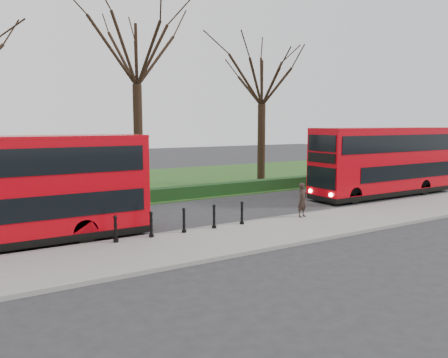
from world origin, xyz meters
TOP-DOWN VIEW (x-y plane):
  - ground at (0.00, 0.00)m, footprint 120.00×120.00m
  - pavement at (0.00, -3.00)m, footprint 60.00×4.00m
  - kerb at (0.00, -1.00)m, footprint 60.00×0.25m
  - grass_verge at (0.00, 15.00)m, footprint 60.00×18.00m
  - hedge at (0.00, 6.80)m, footprint 60.00×0.90m
  - yellow_line_outer at (0.00, -0.70)m, footprint 60.00×0.10m
  - yellow_line_inner at (0.00, -0.50)m, footprint 60.00×0.10m
  - tree_mid at (2.00, 10.00)m, footprint 8.36×8.36m
  - tree_right at (12.00, 10.00)m, footprint 7.18×7.18m
  - bollard_row at (-0.29, -1.35)m, footprint 5.98×0.15m
  - bus_lead at (-6.69, 0.71)m, footprint 10.58×2.43m
  - bus_rear at (15.33, 1.12)m, footprint 11.08×2.54m
  - pedestrian at (6.00, -1.60)m, footprint 0.69×0.54m

SIDE VIEW (x-z plane):
  - ground at x=0.00m, z-range 0.00..0.00m
  - yellow_line_outer at x=0.00m, z-range 0.00..0.01m
  - yellow_line_inner at x=0.00m, z-range 0.00..0.01m
  - grass_verge at x=0.00m, z-range 0.00..0.06m
  - pavement at x=0.00m, z-range 0.00..0.15m
  - kerb at x=0.00m, z-range -0.01..0.15m
  - hedge at x=0.00m, z-range 0.00..0.80m
  - bollard_row at x=-0.29m, z-range 0.15..1.15m
  - pedestrian at x=6.00m, z-range 0.15..1.82m
  - bus_lead at x=-6.69m, z-range 0.02..4.22m
  - bus_rear at x=15.33m, z-range 0.02..4.42m
  - tree_right at x=12.00m, z-range 2.54..13.76m
  - tree_mid at x=2.00m, z-range 2.98..16.05m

